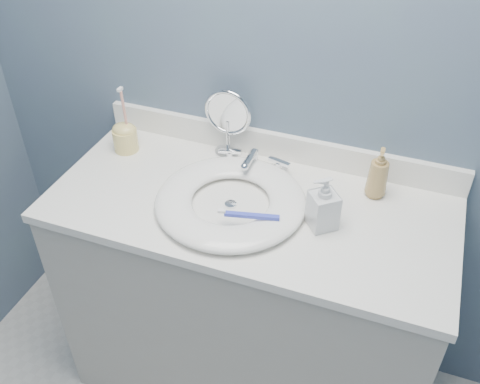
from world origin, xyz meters
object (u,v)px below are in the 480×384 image
at_px(makeup_mirror, 228,120).
at_px(soap_bottle_amber, 378,173).
at_px(toothbrush_holder, 125,136).
at_px(soap_bottle_clear, 324,203).

relative_size(makeup_mirror, soap_bottle_amber, 1.43).
bearing_deg(toothbrush_holder, soap_bottle_amber, 3.15).
bearing_deg(soap_bottle_clear, soap_bottle_amber, 108.77).
height_order(soap_bottle_amber, soap_bottle_clear, same).
xyz_separation_m(makeup_mirror, soap_bottle_clear, (0.38, -0.25, -0.05)).
height_order(makeup_mirror, toothbrush_holder, same).
relative_size(makeup_mirror, toothbrush_holder, 1.00).
xyz_separation_m(soap_bottle_amber, toothbrush_holder, (-0.84, -0.05, -0.03)).
relative_size(soap_bottle_amber, toothbrush_holder, 0.70).
bearing_deg(makeup_mirror, soap_bottle_clear, -32.27).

